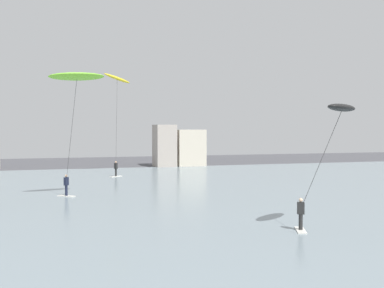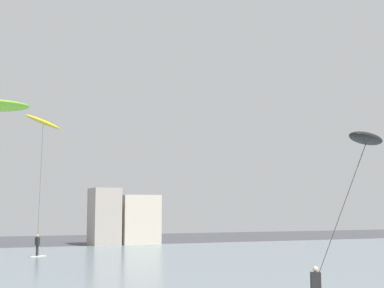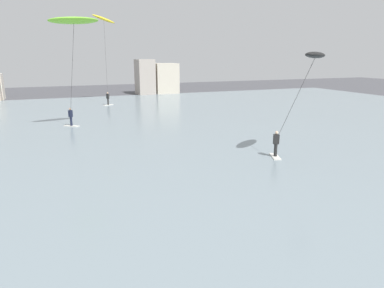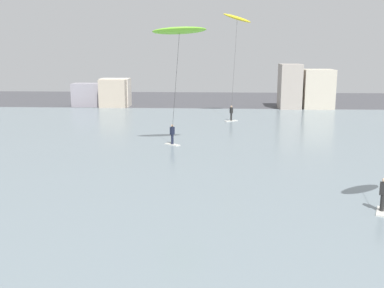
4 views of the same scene
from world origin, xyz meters
name	(u,v)px [view 3 (image 3 of 4)]	position (x,y,z in m)	size (l,w,h in m)	color
water_bay	(135,129)	(0.00, 30.63, 0.05)	(84.00, 52.00, 0.10)	gray
far_shore_buildings	(82,82)	(-2.33, 58.35, 2.25)	(34.17, 4.52, 5.70)	gray
kitesurfer_black	(311,66)	(7.76, 18.29, 5.61)	(3.63, 2.75, 6.35)	silver
kitesurfer_lime	(74,28)	(-4.35, 31.67, 8.33)	(4.04, 3.80, 9.20)	silver
kitesurfer_yellow	(104,25)	(0.44, 49.35, 10.06)	(3.60, 5.29, 11.44)	silver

